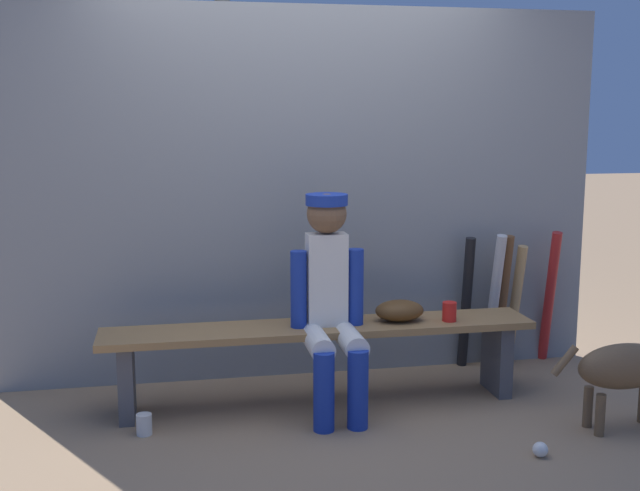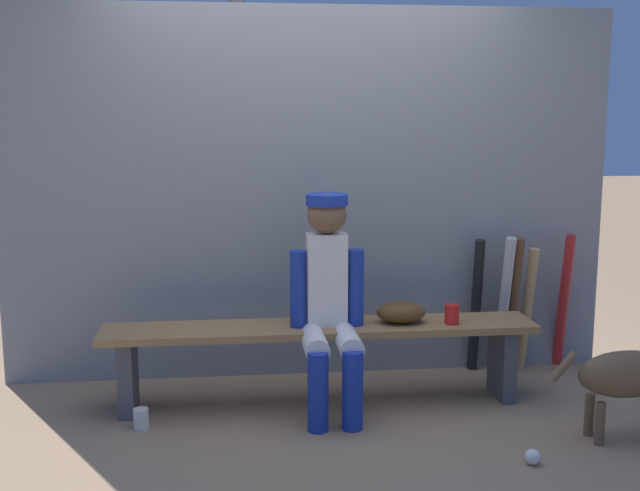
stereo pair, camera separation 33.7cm
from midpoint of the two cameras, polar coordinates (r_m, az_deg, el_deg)
name	(u,v)px [view 1 (the left image)]	position (r m, az deg, el deg)	size (l,w,h in m)	color
ground_plane	(320,403)	(4.56, -2.16, -11.37)	(30.00, 30.00, 0.00)	#937556
chainlink_fence	(303,195)	(4.83, -3.24, 3.63)	(3.74, 0.03, 2.26)	gray
dugout_bench	(320,343)	(4.45, -2.19, -7.05)	(2.42, 0.36, 0.46)	olive
player_seated	(331,296)	(4.27, -1.50, -3.69)	(0.41, 0.55, 1.20)	silver
baseball_glove	(399,311)	(4.49, 3.62, -4.73)	(0.28, 0.20, 0.12)	#593819
bat_aluminum_black	(466,303)	(5.10, 8.66, -4.12)	(0.06, 0.06, 0.86)	black
bat_aluminum_silver	(494,302)	(5.08, 10.60, -4.06)	(0.06, 0.06, 0.90)	#B7B7BC
bat_wood_dark	(502,302)	(5.13, 11.19, -4.03)	(0.06, 0.06, 0.88)	brown
bat_wood_tan	(515,305)	(5.22, 12.12, -4.25)	(0.06, 0.06, 0.80)	tan
bat_aluminum_red	(550,297)	(5.32, 14.52, -3.62)	(0.06, 0.06, 0.89)	#B22323
baseball	(540,450)	(4.00, 13.25, -14.19)	(0.07, 0.07, 0.07)	white
cup_on_ground	(144,424)	(4.27, -14.87, -12.41)	(0.08, 0.08, 0.11)	silver
cup_on_bench	(449,312)	(4.52, 7.22, -4.78)	(0.08, 0.08, 0.11)	red
dog	(635,366)	(4.37, 19.75, -8.24)	(0.84, 0.20, 0.49)	brown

